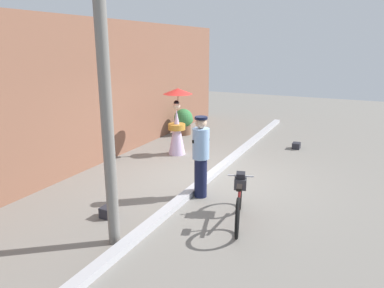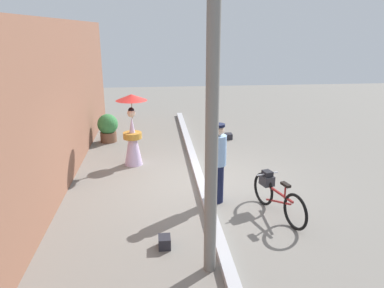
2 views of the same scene
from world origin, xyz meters
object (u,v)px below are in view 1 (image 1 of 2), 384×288
object	(u,v)px
backpack_spare	(296,146)
potted_plant_by_door	(184,121)
person_with_parasol	(177,122)
backpack_on_pavement	(108,212)
bicycle_near_officer	(239,198)
person_officer	(201,155)
utility_pole	(105,92)

from	to	relation	value
backpack_spare	potted_plant_by_door	bearing A→B (deg)	88.00
person_with_parasol	potted_plant_by_door	bearing A→B (deg)	22.38
potted_plant_by_door	backpack_on_pavement	distance (m)	6.40
bicycle_near_officer	backpack_on_pavement	bearing A→B (deg)	113.46
person_with_parasol	backpack_on_pavement	bearing A→B (deg)	-170.15
bicycle_near_officer	backpack_spare	size ratio (longest dim) A/B	6.26
person_officer	backpack_on_pavement	xyz separation A→B (m)	(-1.58, 1.15, -0.80)
person_officer	person_with_parasol	size ratio (longest dim) A/B	0.90
bicycle_near_officer	backpack_spare	bearing A→B (deg)	-1.30
bicycle_near_officer	person_officer	size ratio (longest dim) A/B	0.99
person_with_parasol	utility_pole	xyz separation A→B (m)	(-4.66, -1.35, 1.45)
backpack_on_pavement	backpack_spare	size ratio (longest dim) A/B	0.93
potted_plant_by_door	utility_pole	bearing A→B (deg)	-161.80
person_officer	utility_pole	distance (m)	2.73
person_with_parasol	backpack_spare	size ratio (longest dim) A/B	7.02
person_officer	backpack_spare	distance (m)	4.69
person_with_parasol	potted_plant_by_door	size ratio (longest dim) A/B	2.09
utility_pole	person_officer	bearing A→B (deg)	-12.52
potted_plant_by_door	backpack_on_pavement	bearing A→B (deg)	-165.57
backpack_spare	person_officer	bearing A→B (deg)	165.47
backpack_spare	utility_pole	world-z (taller)	utility_pole
backpack_on_pavement	backpack_spare	distance (m)	6.48
person_officer	potted_plant_by_door	xyz separation A→B (m)	(4.61, 2.74, -0.42)
potted_plant_by_door	utility_pole	distance (m)	7.45
potted_plant_by_door	person_with_parasol	bearing A→B (deg)	-157.62
backpack_spare	utility_pole	bearing A→B (deg)	166.14
utility_pole	bicycle_near_officer	bearing A→B (deg)	-43.93
person_officer	backpack_spare	xyz separation A→B (m)	(4.47, -1.16, -0.81)
person_with_parasol	backpack_on_pavement	world-z (taller)	person_with_parasol
backpack_on_pavement	bicycle_near_officer	bearing A→B (deg)	-66.54
person_with_parasol	potted_plant_by_door	distance (m)	2.40
person_with_parasol	person_officer	bearing A→B (deg)	-142.83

